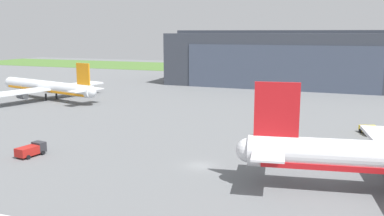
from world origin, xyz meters
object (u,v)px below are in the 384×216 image
airliner_far_right (48,87)px  ops_van (369,130)px  pushback_tractor (31,150)px  maintenance_hangar (287,59)px

airliner_far_right → ops_van: 92.03m
pushback_tractor → ops_van: bearing=34.2°
airliner_far_right → ops_van: bearing=-8.4°
maintenance_hangar → pushback_tractor: 116.09m
ops_van → pushback_tractor: bearing=-145.8°
maintenance_hangar → airliner_far_right: (-62.73, -63.35, -6.34)m
maintenance_hangar → ops_van: size_ratio=16.57×
airliner_far_right → pushback_tractor: bearing=-52.8°
maintenance_hangar → pushback_tractor: size_ratio=17.20×
ops_van → maintenance_hangar: bearing=110.2°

